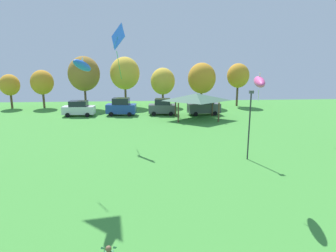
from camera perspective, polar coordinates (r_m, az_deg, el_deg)
name	(u,v)px	position (r m, az deg, el deg)	size (l,w,h in m)	color
kite_flying_0	(259,82)	(18.54, 17.00, 8.06)	(1.17, 2.70, 1.67)	#E54C93
kite_flying_2	(118,38)	(31.06, -9.49, 16.19)	(1.54, 2.31, 5.48)	blue
kite_flying_9	(82,66)	(18.70, -15.99, 11.00)	(0.97, 2.44, 1.06)	blue
parked_car_leftmost	(79,108)	(45.62, -16.63, 3.22)	(4.62, 2.17, 2.25)	silver
parked_car_second_from_left	(121,107)	(44.78, -8.91, 3.62)	(4.48, 2.35, 2.59)	#234299
parked_car_third_from_left	(163,107)	(44.71, -1.03, 3.66)	(4.24, 2.37, 2.41)	#4C5156
parked_car_rightmost_in_row	(204,106)	(44.94, 6.85, 3.75)	(4.95, 2.32, 2.65)	#4C5156
park_pavilion	(197,97)	(41.41, 5.45, 5.50)	(6.99, 5.09, 3.60)	brown
light_post_1	(250,121)	(25.55, 15.27, 0.92)	(0.36, 0.20, 5.83)	#2D2D33
treeline_tree_0	(10,85)	(56.66, -27.93, 6.90)	(3.20, 3.20, 5.68)	brown
treeline_tree_1	(42,82)	(54.78, -22.86, 7.65)	(3.73, 3.73, 6.36)	brown
treeline_tree_2	(84,74)	(51.63, -15.71, 9.55)	(5.14, 5.14, 8.59)	brown
treeline_tree_3	(125,73)	(52.42, -8.22, 9.90)	(5.03, 5.03, 8.50)	brown
treeline_tree_4	(163,81)	(52.18, -0.99, 8.51)	(4.18, 4.18, 6.66)	brown
treeline_tree_5	(202,78)	(51.93, 6.45, 9.03)	(4.73, 4.73, 7.52)	brown
treeline_tree_6	(238,76)	(53.92, 13.21, 9.31)	(3.80, 3.80, 7.39)	brown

